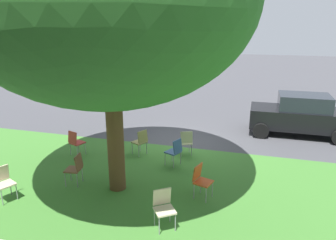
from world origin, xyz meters
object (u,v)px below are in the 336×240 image
Objects in this scene: chair_6 at (141,140)px; parked_car at (300,115)px; chair_4 at (3,181)px; chair_1 at (164,206)px; chair_3 at (201,179)px; chair_2 at (75,141)px; chair_0 at (186,141)px; chair_7 at (75,167)px; chair_5 at (175,150)px.

parked_car is at bearing -145.33° from chair_6.
chair_4 is at bearing 43.86° from parked_car.
chair_6 is at bearing 34.67° from parked_car.
chair_3 is at bearing -111.01° from chair_1.
chair_2 is 4.77m from chair_3.
chair_6 is 0.24× the size of parked_car.
chair_0 is 5.48m from chair_4.
chair_0 is 2.71m from chair_3.
chair_4 is at bearing 17.22° from chair_3.
chair_7 is (3.42, 0.27, 0.00)m from chair_3.
chair_0 is 3.70m from chair_2.
chair_4 is 4.29m from chair_6.
chair_0 and chair_4 have the same top height.
chair_4 and chair_6 have the same top height.
chair_1 is 3.10m from chair_7.
chair_6 is at bearing -41.50° from chair_3.
chair_2 is 1.00× the size of chair_7.
chair_0 is 4.00m from chair_1.
chair_3 is (-0.97, 2.53, 0.00)m from chair_0.
chair_0 is at bearing -163.76° from chair_2.
chair_2 is 2.97m from chair_4.
chair_3 is 6.55m from parked_car.
chair_3 is at bearing -175.43° from chair_7.
chair_2 is 1.00× the size of chair_3.
chair_1 is at bearing 100.41° from chair_5.
chair_1 is 4.08m from chair_6.
chair_7 is (-1.10, 1.77, 0.00)m from chair_2.
parked_car reaches higher than chair_3.
chair_5 is 1.00× the size of chair_6.
chair_0 is at bearing -99.64° from chair_5.
chair_4 is 0.24× the size of parked_car.
chair_3 is (-0.55, -1.44, 0.00)m from chair_1.
chair_0 is at bearing -166.07° from chair_6.
chair_2 is at bearing -18.31° from chair_3.
chair_7 is (2.30, 1.92, 0.00)m from chair_5.
chair_1 is at bearing 68.99° from chair_3.
chair_6 is (1.89, -3.61, 0.00)m from chair_1.
chair_5 is at bearing 80.36° from chair_0.
chair_3 is at bearing 111.01° from chair_0.
chair_1 is 8.09m from parked_car.
parked_car reaches higher than chair_7.
chair_4 is at bearing 0.30° from chair_1.
chair_6 is at bearing -21.26° from chair_5.
chair_5 is at bearing -139.16° from chair_4.
chair_2 is 2.08m from chair_7.
chair_1 is 1.00× the size of chair_4.
chair_3 is at bearing 124.22° from chair_5.
chair_2 and chair_7 have the same top height.
chair_1 and chair_2 have the same top height.
chair_5 is 0.24× the size of parked_car.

